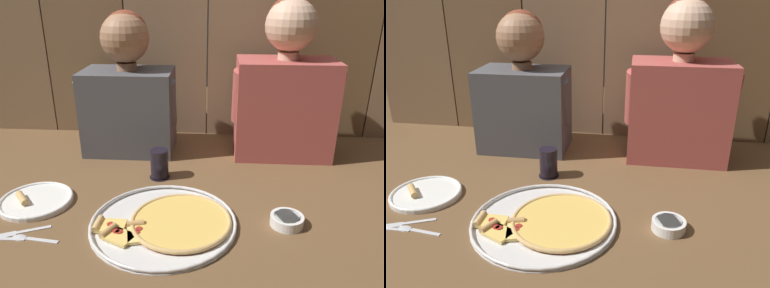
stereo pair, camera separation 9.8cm
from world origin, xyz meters
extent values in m
plane|color=brown|center=(0.00, 0.00, 0.00)|extent=(3.20, 3.20, 0.00)
cylinder|color=silver|center=(-0.10, -0.09, 0.00)|extent=(0.43, 0.43, 0.01)
torus|color=silver|center=(-0.10, -0.09, 0.01)|extent=(0.43, 0.43, 0.01)
cylinder|color=#B23823|center=(-0.05, -0.09, 0.01)|extent=(0.29, 0.29, 0.00)
cylinder|color=#EABC56|center=(-0.05, -0.09, 0.01)|extent=(0.28, 0.28, 0.01)
torus|color=tan|center=(-0.05, -0.09, 0.01)|extent=(0.30, 0.30, 0.01)
cube|color=#EFC660|center=(-0.25, -0.13, 0.01)|extent=(0.08, 0.07, 0.01)
cylinder|color=tan|center=(-0.29, -0.13, 0.02)|extent=(0.02, 0.06, 0.02)
cylinder|color=#A3281E|center=(-0.25, -0.13, 0.02)|extent=(0.02, 0.02, 0.00)
cube|color=#F4D170|center=(-0.17, -0.16, 0.01)|extent=(0.07, 0.09, 0.01)
cylinder|color=tan|center=(-0.18, -0.12, 0.02)|extent=(0.05, 0.03, 0.02)
cylinder|color=#A3281E|center=(-0.17, -0.16, 0.02)|extent=(0.02, 0.02, 0.00)
cylinder|color=#A3281E|center=(-0.17, -0.14, 0.02)|extent=(0.02, 0.02, 0.00)
cube|color=#EFC660|center=(-0.21, -0.17, 0.01)|extent=(0.10, 0.09, 0.01)
cylinder|color=tan|center=(-0.25, -0.16, 0.02)|extent=(0.04, 0.06, 0.02)
cylinder|color=#A3281E|center=(-0.22, -0.16, 0.02)|extent=(0.02, 0.02, 0.00)
cylinder|color=#A3281E|center=(-0.23, -0.16, 0.02)|extent=(0.02, 0.02, 0.00)
cylinder|color=white|center=(-0.53, 0.00, 0.01)|extent=(0.23, 0.23, 0.01)
torus|color=white|center=(-0.53, 0.00, 0.01)|extent=(0.23, 0.23, 0.01)
cylinder|color=tan|center=(-0.57, -0.01, 0.02)|extent=(0.07, 0.07, 0.02)
cylinder|color=black|center=(-0.16, 0.21, 0.00)|extent=(0.08, 0.08, 0.01)
cylinder|color=black|center=(-0.16, 0.21, 0.06)|extent=(0.07, 0.07, 0.10)
cylinder|color=white|center=(0.26, -0.07, 0.02)|extent=(0.10, 0.10, 0.03)
cylinder|color=#B23823|center=(0.26, -0.07, 0.02)|extent=(0.08, 0.08, 0.02)
cube|color=silver|center=(-0.52, -0.19, 0.00)|extent=(0.10, 0.01, 0.01)
cube|color=silver|center=(-0.47, -0.15, 0.00)|extent=(0.09, 0.05, 0.01)
cube|color=silver|center=(-0.54, -0.18, 0.00)|extent=(0.06, 0.04, 0.00)
cube|color=silver|center=(-0.43, -0.19, 0.00)|extent=(0.10, 0.02, 0.01)
ellipsoid|color=silver|center=(-0.50, -0.18, 0.00)|extent=(0.05, 0.04, 0.01)
cube|color=#4C4C51|center=(-0.32, 0.46, 0.17)|extent=(0.36, 0.23, 0.34)
cylinder|color=#9E7051|center=(-0.32, 0.46, 0.36)|extent=(0.08, 0.08, 0.03)
sphere|color=#9E7051|center=(-0.32, 0.46, 0.47)|extent=(0.19, 0.19, 0.19)
sphere|color=brown|center=(-0.32, 0.48, 0.48)|extent=(0.18, 0.18, 0.18)
cylinder|color=#4C4C51|center=(-0.48, 0.42, 0.22)|extent=(0.08, 0.13, 0.20)
cylinder|color=#4C4C51|center=(-0.15, 0.42, 0.22)|extent=(0.08, 0.12, 0.20)
cube|color=#AD4C47|center=(0.32, 0.46, 0.20)|extent=(0.38, 0.23, 0.39)
cylinder|color=#DBAD8E|center=(0.32, 0.46, 0.41)|extent=(0.08, 0.08, 0.03)
sphere|color=#DBAD8E|center=(0.32, 0.46, 0.52)|extent=(0.19, 0.19, 0.19)
sphere|color=brown|center=(0.32, 0.48, 0.53)|extent=(0.18, 0.18, 0.18)
cylinder|color=#AD4C47|center=(0.14, 0.42, 0.26)|extent=(0.08, 0.12, 0.23)
cylinder|color=#AD4C47|center=(0.49, 0.42, 0.26)|extent=(0.08, 0.13, 0.23)
cube|color=#846547|center=(-0.92, 0.68, 0.58)|extent=(0.36, 0.03, 1.16)
cube|color=brown|center=(-0.55, 0.68, 0.58)|extent=(0.36, 0.03, 1.16)
cube|color=#8D6E4F|center=(-0.18, 0.68, 0.58)|extent=(0.36, 0.03, 1.16)
cube|color=#8B6D4E|center=(0.18, 0.68, 0.58)|extent=(0.36, 0.03, 1.16)
cube|color=brown|center=(0.55, 0.68, 0.58)|extent=(0.36, 0.03, 1.16)
camera|label=1|loc=(0.04, -1.02, 0.65)|focal=35.18mm
camera|label=2|loc=(0.14, -1.01, 0.65)|focal=35.18mm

